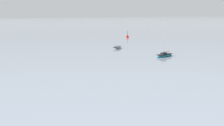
{
  "coord_description": "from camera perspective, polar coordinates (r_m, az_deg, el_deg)",
  "views": [
    {
      "loc": [
        -13.7,
        -9.66,
        8.73
      ],
      "look_at": [
        8.47,
        32.4,
        0.7
      ],
      "focal_mm": 49.04,
      "sensor_mm": 36.0,
      "label": 1
    }
  ],
  "objects": [
    {
      "name": "channel_buoy",
      "position": [
        103.72,
        2.88,
        5.0
      ],
      "size": [
        0.9,
        0.9,
        2.3
      ],
      "color": "red",
      "rests_on": "ground"
    },
    {
      "name": "rowboat_moored_6",
      "position": [
        73.18,
        0.98,
        2.87
      ],
      "size": [
        3.67,
        4.05,
        0.65
      ],
      "rotation": [
        0.0,
        0.0,
        4.03
      ],
      "color": "gray",
      "rests_on": "ground"
    },
    {
      "name": "sailboat_moored_0",
      "position": [
        60.72,
        9.72,
        1.39
      ],
      "size": [
        4.72,
        2.61,
        5.06
      ],
      "rotation": [
        0.0,
        0.0,
        3.43
      ],
      "color": "#197084",
      "rests_on": "ground"
    }
  ]
}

